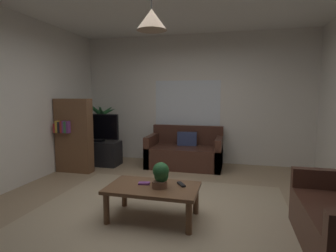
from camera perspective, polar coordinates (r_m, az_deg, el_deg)
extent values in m
cube|color=#9E8466|center=(3.66, -1.20, -17.27)|extent=(4.90, 5.17, 0.02)
cube|color=tan|center=(3.48, -2.12, -18.34)|extent=(3.18, 2.84, 0.01)
cube|color=silver|center=(5.91, 5.51, 5.67)|extent=(5.02, 0.06, 2.75)
cube|color=white|center=(5.91, 4.08, 4.58)|extent=(1.42, 0.01, 1.03)
cube|color=#47281E|center=(5.54, 3.51, -6.55)|extent=(1.50, 0.81, 0.42)
cube|color=#47281E|center=(5.80, 4.17, -1.84)|extent=(1.50, 0.12, 0.40)
cube|color=#47281E|center=(5.68, -3.38, -5.08)|extent=(0.12, 0.81, 0.64)
cube|color=#47281E|center=(5.44, 10.73, -5.72)|extent=(0.12, 0.81, 0.64)
cube|color=navy|center=(5.63, 4.05, -2.71)|extent=(0.41, 0.16, 0.28)
cube|color=#47281E|center=(3.64, 31.00, -12.83)|extent=(0.81, 0.12, 0.64)
cube|color=brown|center=(3.26, -3.23, -12.93)|extent=(1.07, 0.63, 0.04)
cylinder|color=brown|center=(3.29, -12.92, -16.71)|extent=(0.07, 0.07, 0.36)
cylinder|color=brown|center=(3.01, 4.43, -18.85)|extent=(0.07, 0.07, 0.36)
cylinder|color=brown|center=(3.72, -9.22, -13.81)|extent=(0.07, 0.07, 0.36)
cylinder|color=brown|center=(3.47, 5.91, -15.26)|extent=(0.07, 0.07, 0.36)
cube|color=#72387F|center=(3.33, -5.07, -11.98)|extent=(0.15, 0.11, 0.02)
cube|color=black|center=(3.29, 2.82, -12.23)|extent=(0.13, 0.16, 0.02)
cylinder|color=brown|center=(3.20, -1.81, -12.22)|extent=(0.18, 0.18, 0.08)
sphere|color=#235B2D|center=(3.18, -1.42, -10.43)|extent=(0.17, 0.17, 0.17)
sphere|color=#235B2D|center=(3.14, -1.51, -9.40)|extent=(0.19, 0.19, 0.19)
cube|color=black|center=(5.91, -14.46, -5.53)|extent=(0.90, 0.44, 0.50)
cube|color=black|center=(5.80, -14.71, -0.12)|extent=(0.93, 0.05, 0.53)
cube|color=black|center=(5.78, -14.84, -0.15)|extent=(0.89, 0.00, 0.49)
cube|color=black|center=(5.84, -14.63, -2.97)|extent=(0.24, 0.16, 0.04)
cylinder|color=#B77051|center=(6.44, -13.77, -5.41)|extent=(0.32, 0.32, 0.30)
cylinder|color=brown|center=(6.35, -13.90, -0.85)|extent=(0.05, 0.05, 0.73)
cone|color=#235B2D|center=(6.26, -12.56, 3.00)|extent=(0.38, 0.16, 0.22)
cone|color=#235B2D|center=(6.41, -12.64, 3.29)|extent=(0.25, 0.38, 0.31)
cone|color=#235B2D|center=(6.56, -14.15, 3.49)|extent=(0.30, 0.50, 0.36)
cone|color=#235B2D|center=(6.40, -15.50, 3.43)|extent=(0.42, 0.10, 0.31)
cone|color=#235B2D|center=(6.17, -15.49, 3.70)|extent=(0.23, 0.47, 0.41)
cone|color=#235B2D|center=(6.06, -14.00, 3.19)|extent=(0.27, 0.51, 0.35)
cube|color=brown|center=(5.42, -19.28, -1.94)|extent=(0.70, 0.22, 1.40)
cube|color=#B22D2D|center=(5.46, -22.52, -0.37)|extent=(0.03, 0.16, 0.17)
cube|color=gold|center=(5.43, -22.15, -0.11)|extent=(0.04, 0.16, 0.22)
cube|color=black|center=(5.40, -21.71, -0.24)|extent=(0.05, 0.16, 0.20)
cube|color=#B22D2D|center=(5.37, -21.30, -0.16)|extent=(0.04, 0.16, 0.22)
cube|color=#72387F|center=(5.35, -20.96, -0.14)|extent=(0.03, 0.16, 0.23)
cube|color=#387247|center=(5.33, -20.58, -0.22)|extent=(0.05, 0.16, 0.21)
cube|color=#72387F|center=(5.30, -20.15, -0.19)|extent=(0.04, 0.16, 0.22)
cone|color=tan|center=(3.18, -3.47, 21.57)|extent=(0.34, 0.34, 0.23)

